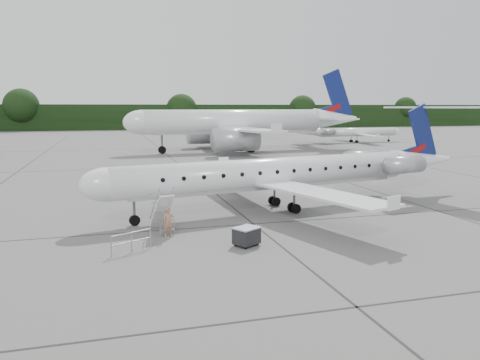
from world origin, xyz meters
name	(u,v)px	position (x,y,z in m)	size (l,w,h in m)	color
ground	(321,228)	(0.00, 0.00, 0.00)	(320.00, 320.00, 0.00)	#61625F
treeline	(147,117)	(0.00, 130.00, 4.00)	(260.00, 4.00, 8.00)	black
main_regional_jet	(272,158)	(-1.23, 5.37, 3.65)	(28.46, 20.49, 7.30)	white
airstair	(162,212)	(-9.19, 1.68, 1.14)	(0.85, 2.15, 2.29)	white
passenger	(169,222)	(-8.96, 0.48, 0.84)	(0.61, 0.40, 1.68)	#9C6C55
safety_railing	(131,243)	(-11.07, -1.80, 0.50)	(2.20, 0.08, 1.00)	#94979D
baggage_cart	(247,236)	(-5.28, -2.26, 0.52)	(1.20, 0.97, 1.04)	black
bg_narrowbody	(234,110)	(7.60, 48.60, 6.71)	(37.41, 26.93, 13.43)	white
bg_regional_right	(358,128)	(36.90, 60.79, 2.93)	(22.32, 16.07, 5.86)	white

